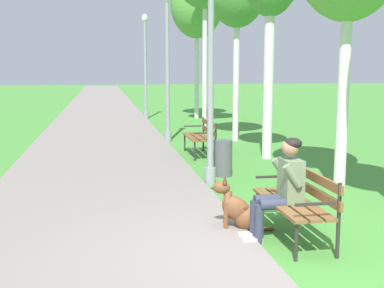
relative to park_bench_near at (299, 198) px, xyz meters
The scene contains 11 objects.
ground_plane 0.86m from the park_bench_near, 128.23° to the right, with size 120.00×120.00×0.00m, color #478E38.
paved_path 23.59m from the park_bench_near, 95.82° to the left, with size 3.69×60.00×0.04m, color gray.
park_bench_near is the anchor object (origin of this frame).
park_bench_mid 5.98m from the park_bench_near, 90.04° to the left, with size 0.55×1.50×0.85m.
person_seated_on_near_bench 0.27m from the park_bench_near, behind, with size 0.74×0.49×1.25m.
dog_brown 0.79m from the park_bench_near, 145.09° to the left, with size 0.82×0.39×0.71m.
lamp_post_near 3.64m from the park_bench_near, 98.18° to the left, with size 0.24×0.24×4.77m.
lamp_post_mid 8.53m from the park_bench_near, 93.49° to the left, with size 0.24×0.24×4.16m.
lamp_post_far 15.13m from the park_bench_near, 92.11° to the left, with size 0.24×0.24×4.24m.
birch_tree_sixth 15.54m from the park_bench_near, 84.01° to the left, with size 2.16×2.25×6.08m.
litter_bin 3.65m from the park_bench_near, 90.83° to the left, with size 0.36×0.36×0.70m, color #515156.
Camera 1 is at (-1.89, -5.00, 2.07)m, focal length 46.47 mm.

